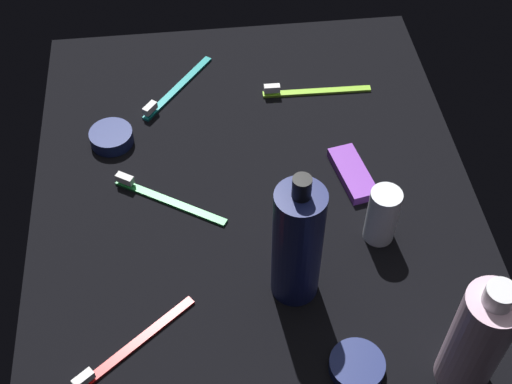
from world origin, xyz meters
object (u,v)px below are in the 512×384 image
at_px(bodywash_bottle, 478,339).
at_px(snack_bar_purple, 353,173).
at_px(toothbrush_green, 163,197).
at_px(cream_tin_left, 111,137).
at_px(toothbrush_lime, 310,90).
at_px(toothbrush_teal, 174,90).
at_px(lotion_bottle, 297,244).
at_px(cream_tin_right, 357,366).
at_px(toothbrush_red, 128,348).
at_px(deodorant_stick, 382,215).

xyz_separation_m(bodywash_bottle, snack_bar_purple, (0.32, 0.06, -0.08)).
xyz_separation_m(toothbrush_green, cream_tin_left, (0.13, 0.08, 0.00)).
xyz_separation_m(toothbrush_lime, toothbrush_teal, (0.03, 0.22, 0.00)).
relative_size(toothbrush_lime, snack_bar_purple, 1.73).
bearing_deg(lotion_bottle, cream_tin_right, -155.31).
distance_m(bodywash_bottle, cream_tin_right, 0.15).
xyz_separation_m(toothbrush_red, cream_tin_left, (0.36, 0.03, 0.00)).
relative_size(bodywash_bottle, toothbrush_teal, 1.26).
distance_m(toothbrush_green, toothbrush_red, 0.24).
height_order(lotion_bottle, bodywash_bottle, lotion_bottle).
height_order(toothbrush_red, snack_bar_purple, toothbrush_red).
xyz_separation_m(toothbrush_teal, cream_tin_left, (-0.10, 0.10, 0.00)).
distance_m(bodywash_bottle, snack_bar_purple, 0.34).
height_order(bodywash_bottle, toothbrush_green, bodywash_bottle).
bearing_deg(toothbrush_green, lotion_bottle, -135.05).
relative_size(toothbrush_green, toothbrush_teal, 1.07).
bearing_deg(toothbrush_green, toothbrush_teal, -6.00).
bearing_deg(toothbrush_lime, deodorant_stick, -171.36).
relative_size(deodorant_stick, toothbrush_green, 0.56).
bearing_deg(toothbrush_lime, toothbrush_green, 129.38).
bearing_deg(toothbrush_teal, toothbrush_lime, -96.88).
bearing_deg(toothbrush_teal, cream_tin_right, -159.12).
distance_m(toothbrush_red, cream_tin_left, 0.36).
distance_m(deodorant_stick, toothbrush_teal, 0.43).
xyz_separation_m(lotion_bottle, snack_bar_purple, (0.18, -0.11, -0.09)).
bearing_deg(deodorant_stick, cream_tin_right, 159.77).
distance_m(lotion_bottle, toothbrush_green, 0.25).
bearing_deg(cream_tin_left, deodorant_stick, -121.17).
xyz_separation_m(snack_bar_purple, cream_tin_right, (-0.30, 0.06, 0.00)).
bearing_deg(cream_tin_right, lotion_bottle, 24.69).
distance_m(bodywash_bottle, toothbrush_teal, 0.63).
bearing_deg(cream_tin_left, cream_tin_right, -144.37).
bearing_deg(lotion_bottle, toothbrush_green, 44.95).
bearing_deg(lotion_bottle, cream_tin_left, 39.53).
height_order(bodywash_bottle, snack_bar_purple, bodywash_bottle).
xyz_separation_m(lotion_bottle, cream_tin_left, (0.29, 0.24, -0.08)).
relative_size(toothbrush_red, cream_tin_right, 2.24).
distance_m(toothbrush_teal, cream_tin_left, 0.14).
bearing_deg(toothbrush_lime, snack_bar_purple, -170.45).
relative_size(lotion_bottle, snack_bar_purple, 2.05).
xyz_separation_m(bodywash_bottle, toothbrush_green, (0.31, 0.34, -0.08)).
bearing_deg(toothbrush_teal, toothbrush_green, 174.00).
bearing_deg(toothbrush_teal, bodywash_bottle, -149.33).
bearing_deg(toothbrush_green, toothbrush_lime, -50.62).
relative_size(lotion_bottle, deodorant_stick, 2.40).
xyz_separation_m(bodywash_bottle, toothbrush_lime, (0.51, 0.10, -0.08)).
bearing_deg(deodorant_stick, toothbrush_green, 71.75).
bearing_deg(lotion_bottle, toothbrush_red, 107.62).
xyz_separation_m(bodywash_bottle, toothbrush_teal, (0.54, 0.32, -0.08)).
distance_m(bodywash_bottle, cream_tin_left, 0.61).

